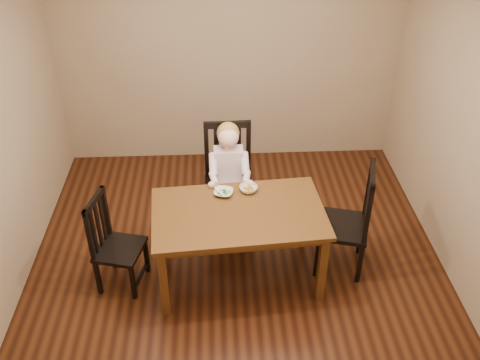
{
  "coord_description": "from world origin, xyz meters",
  "views": [
    {
      "loc": [
        -0.16,
        -3.91,
        3.63
      ],
      "look_at": [
        0.04,
        0.25,
        0.78
      ],
      "focal_mm": 40.0,
      "sensor_mm": 36.0,
      "label": 1
    }
  ],
  "objects_px": {
    "dining_table": "(239,220)",
    "bowl_peas": "(224,193)",
    "toddler": "(229,169)",
    "bowl_veg": "(248,189)",
    "chair_child": "(229,180)",
    "chair_right": "(349,222)",
    "chair_left": "(114,244)"
  },
  "relations": [
    {
      "from": "chair_child",
      "to": "bowl_veg",
      "type": "bearing_deg",
      "value": 107.43
    },
    {
      "from": "bowl_veg",
      "to": "chair_child",
      "type": "bearing_deg",
      "value": 108.73
    },
    {
      "from": "chair_left",
      "to": "bowl_veg",
      "type": "bearing_deg",
      "value": 119.47
    },
    {
      "from": "chair_left",
      "to": "bowl_peas",
      "type": "height_order",
      "value": "chair_left"
    },
    {
      "from": "bowl_peas",
      "to": "dining_table",
      "type": "bearing_deg",
      "value": -64.75
    },
    {
      "from": "chair_right",
      "to": "bowl_peas",
      "type": "height_order",
      "value": "chair_right"
    },
    {
      "from": "chair_child",
      "to": "bowl_veg",
      "type": "xyz_separation_m",
      "value": [
        0.17,
        -0.5,
        0.24
      ]
    },
    {
      "from": "chair_child",
      "to": "chair_right",
      "type": "relative_size",
      "value": 1.03
    },
    {
      "from": "chair_child",
      "to": "bowl_peas",
      "type": "bearing_deg",
      "value": 82.36
    },
    {
      "from": "chair_child",
      "to": "bowl_peas",
      "type": "distance_m",
      "value": 0.59
    },
    {
      "from": "chair_left",
      "to": "chair_right",
      "type": "height_order",
      "value": "chair_right"
    },
    {
      "from": "chair_left",
      "to": "bowl_veg",
      "type": "relative_size",
      "value": 5.62
    },
    {
      "from": "chair_child",
      "to": "chair_left",
      "type": "xyz_separation_m",
      "value": [
        -1.06,
        -0.84,
        -0.09
      ]
    },
    {
      "from": "chair_left",
      "to": "toddler",
      "type": "bearing_deg",
      "value": 140.56
    },
    {
      "from": "dining_table",
      "to": "bowl_peas",
      "type": "relative_size",
      "value": 9.19
    },
    {
      "from": "chair_right",
      "to": "bowl_veg",
      "type": "bearing_deg",
      "value": 91.64
    },
    {
      "from": "chair_left",
      "to": "dining_table",
      "type": "bearing_deg",
      "value": 105.61
    },
    {
      "from": "chair_left",
      "to": "toddler",
      "type": "xyz_separation_m",
      "value": [
        1.06,
        0.78,
        0.26
      ]
    },
    {
      "from": "chair_child",
      "to": "chair_left",
      "type": "height_order",
      "value": "chair_child"
    },
    {
      "from": "chair_left",
      "to": "chair_right",
      "type": "distance_m",
      "value": 2.15
    },
    {
      "from": "bowl_peas",
      "to": "chair_child",
      "type": "bearing_deg",
      "value": 83.66
    },
    {
      "from": "chair_right",
      "to": "toddler",
      "type": "height_order",
      "value": "chair_right"
    },
    {
      "from": "chair_left",
      "to": "bowl_peas",
      "type": "distance_m",
      "value": 1.09
    },
    {
      "from": "toddler",
      "to": "bowl_peas",
      "type": "relative_size",
      "value": 3.82
    },
    {
      "from": "bowl_peas",
      "to": "bowl_veg",
      "type": "relative_size",
      "value": 1.02
    },
    {
      "from": "toddler",
      "to": "bowl_veg",
      "type": "height_order",
      "value": "toddler"
    },
    {
      "from": "toddler",
      "to": "bowl_veg",
      "type": "distance_m",
      "value": 0.48
    },
    {
      "from": "toddler",
      "to": "bowl_veg",
      "type": "bearing_deg",
      "value": 109.52
    },
    {
      "from": "bowl_peas",
      "to": "chair_left",
      "type": "bearing_deg",
      "value": -163.68
    },
    {
      "from": "dining_table",
      "to": "bowl_veg",
      "type": "bearing_deg",
      "value": 70.96
    },
    {
      "from": "dining_table",
      "to": "chair_left",
      "type": "distance_m",
      "value": 1.14
    },
    {
      "from": "dining_table",
      "to": "toddler",
      "type": "relative_size",
      "value": 2.4
    }
  ]
}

